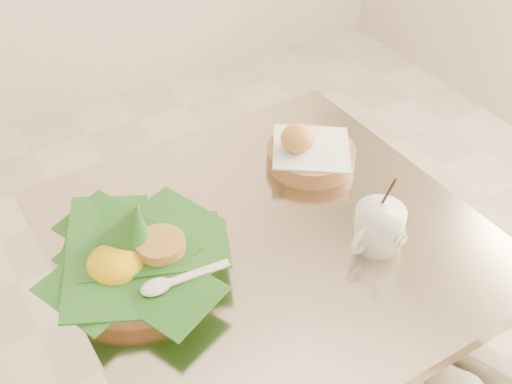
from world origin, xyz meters
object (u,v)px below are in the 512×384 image
cafe_table (269,315)px  coffee_mug (378,227)px  bread_basket (309,152)px  rice_basket (134,255)px

cafe_table → coffee_mug: size_ratio=5.14×
bread_basket → rice_basket: bearing=-165.6°
rice_basket → cafe_table: bearing=-7.7°
coffee_mug → rice_basket: bearing=159.4°
cafe_table → coffee_mug: 0.32m
cafe_table → coffee_mug: bearing=-37.7°
cafe_table → coffee_mug: (0.14, -0.11, 0.26)m
cafe_table → coffee_mug: coffee_mug is taller
bread_basket → coffee_mug: coffee_mug is taller
rice_basket → coffee_mug: rice_basket is taller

